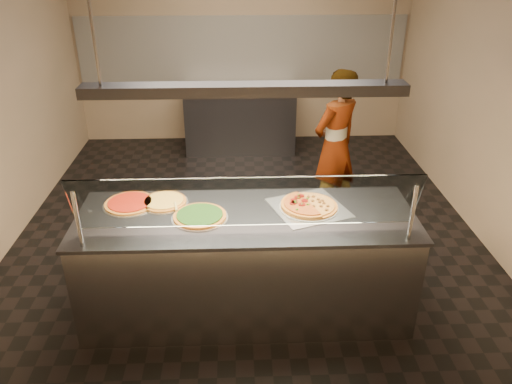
{
  "coord_description": "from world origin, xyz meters",
  "views": [
    {
      "loc": [
        -0.09,
        -4.67,
        2.9
      ],
      "look_at": [
        0.05,
        -0.98,
        1.02
      ],
      "focal_mm": 35.0,
      "sensor_mm": 36.0,
      "label": 1
    }
  ],
  "objects_px": {
    "sneeze_guard": "(247,203)",
    "heat_lamp_housing": "(245,89)",
    "half_pizza_sausage": "(322,204)",
    "pizza_spinach": "(200,216)",
    "half_pizza_pepperoni": "(295,204)",
    "worker": "(335,146)",
    "prep_table": "(240,119)",
    "perforated_tray": "(309,207)",
    "pizza_cheese": "(164,201)",
    "pizza_tomato": "(130,203)",
    "serving_counter": "(247,263)",
    "pizza_spatula": "(181,209)"
  },
  "relations": [
    {
      "from": "serving_counter",
      "to": "pizza_tomato",
      "type": "relative_size",
      "value": 6.14
    },
    {
      "from": "serving_counter",
      "to": "pizza_tomato",
      "type": "height_order",
      "value": "pizza_tomato"
    },
    {
      "from": "perforated_tray",
      "to": "serving_counter",
      "type": "bearing_deg",
      "value": -168.33
    },
    {
      "from": "pizza_spinach",
      "to": "prep_table",
      "type": "xyz_separation_m",
      "value": [
        0.35,
        3.78,
        -0.48
      ]
    },
    {
      "from": "half_pizza_pepperoni",
      "to": "half_pizza_sausage",
      "type": "distance_m",
      "value": 0.22
    },
    {
      "from": "pizza_spatula",
      "to": "prep_table",
      "type": "relative_size",
      "value": 0.14
    },
    {
      "from": "pizza_cheese",
      "to": "perforated_tray",
      "type": "bearing_deg",
      "value": -6.43
    },
    {
      "from": "serving_counter",
      "to": "prep_table",
      "type": "distance_m",
      "value": 3.76
    },
    {
      "from": "serving_counter",
      "to": "pizza_spatula",
      "type": "relative_size",
      "value": 11.9
    },
    {
      "from": "pizza_spinach",
      "to": "pizza_spatula",
      "type": "xyz_separation_m",
      "value": [
        -0.16,
        0.1,
        0.01
      ]
    },
    {
      "from": "half_pizza_sausage",
      "to": "worker",
      "type": "bearing_deg",
      "value": 75.61
    },
    {
      "from": "sneeze_guard",
      "to": "pizza_spatula",
      "type": "height_order",
      "value": "sneeze_guard"
    },
    {
      "from": "serving_counter",
      "to": "pizza_spinach",
      "type": "xyz_separation_m",
      "value": [
        -0.37,
        -0.02,
        0.48
      ]
    },
    {
      "from": "perforated_tray",
      "to": "heat_lamp_housing",
      "type": "distance_m",
      "value": 1.14
    },
    {
      "from": "sneeze_guard",
      "to": "half_pizza_pepperoni",
      "type": "height_order",
      "value": "sneeze_guard"
    },
    {
      "from": "perforated_tray",
      "to": "worker",
      "type": "bearing_deg",
      "value": 71.86
    },
    {
      "from": "serving_counter",
      "to": "pizza_cheese",
      "type": "xyz_separation_m",
      "value": [
        -0.68,
        0.24,
        0.48
      ]
    },
    {
      "from": "perforated_tray",
      "to": "prep_table",
      "type": "relative_size",
      "value": 0.43
    },
    {
      "from": "sneeze_guard",
      "to": "half_pizza_pepperoni",
      "type": "bearing_deg",
      "value": 48.07
    },
    {
      "from": "sneeze_guard",
      "to": "pizza_tomato",
      "type": "bearing_deg",
      "value": 149.36
    },
    {
      "from": "pizza_spinach",
      "to": "pizza_spatula",
      "type": "bearing_deg",
      "value": 148.36
    },
    {
      "from": "half_pizza_pepperoni",
      "to": "pizza_tomato",
      "type": "bearing_deg",
      "value": 175.1
    },
    {
      "from": "half_pizza_pepperoni",
      "to": "sneeze_guard",
      "type": "bearing_deg",
      "value": -131.93
    },
    {
      "from": "pizza_tomato",
      "to": "pizza_spatula",
      "type": "height_order",
      "value": "pizza_spatula"
    },
    {
      "from": "pizza_spatula",
      "to": "heat_lamp_housing",
      "type": "distance_m",
      "value": 1.12
    },
    {
      "from": "serving_counter",
      "to": "pizza_tomato",
      "type": "bearing_deg",
      "value": 166.81
    },
    {
      "from": "perforated_tray",
      "to": "half_pizza_sausage",
      "type": "height_order",
      "value": "half_pizza_sausage"
    },
    {
      "from": "pizza_spinach",
      "to": "half_pizza_sausage",
      "type": "bearing_deg",
      "value": 7.17
    },
    {
      "from": "prep_table",
      "to": "half_pizza_pepperoni",
      "type": "bearing_deg",
      "value": -83.5
    },
    {
      "from": "sneeze_guard",
      "to": "pizza_cheese",
      "type": "relative_size",
      "value": 6.17
    },
    {
      "from": "pizza_spatula",
      "to": "heat_lamp_housing",
      "type": "bearing_deg",
      "value": -8.55
    },
    {
      "from": "pizza_spinach",
      "to": "heat_lamp_housing",
      "type": "xyz_separation_m",
      "value": [
        0.37,
        0.02,
        1.0
      ]
    },
    {
      "from": "half_pizza_sausage",
      "to": "pizza_spinach",
      "type": "distance_m",
      "value": 1.0
    },
    {
      "from": "pizza_cheese",
      "to": "half_pizza_pepperoni",
      "type": "bearing_deg",
      "value": -7.03
    },
    {
      "from": "half_pizza_pepperoni",
      "to": "heat_lamp_housing",
      "type": "bearing_deg",
      "value": -165.12
    },
    {
      "from": "heat_lamp_housing",
      "to": "worker",
      "type": "bearing_deg",
      "value": 58.21
    },
    {
      "from": "pizza_tomato",
      "to": "heat_lamp_housing",
      "type": "bearing_deg",
      "value": -13.19
    },
    {
      "from": "half_pizza_pepperoni",
      "to": "worker",
      "type": "height_order",
      "value": "worker"
    },
    {
      "from": "pizza_spinach",
      "to": "pizza_tomato",
      "type": "distance_m",
      "value": 0.64
    },
    {
      "from": "perforated_tray",
      "to": "half_pizza_pepperoni",
      "type": "distance_m",
      "value": 0.11
    },
    {
      "from": "prep_table",
      "to": "heat_lamp_housing",
      "type": "distance_m",
      "value": 4.04
    },
    {
      "from": "half_pizza_pepperoni",
      "to": "perforated_tray",
      "type": "bearing_deg",
      "value": -0.55
    },
    {
      "from": "sneeze_guard",
      "to": "heat_lamp_housing",
      "type": "xyz_separation_m",
      "value": [
        -0.0,
        0.34,
        0.72
      ]
    },
    {
      "from": "half_pizza_pepperoni",
      "to": "worker",
      "type": "distance_m",
      "value": 1.66
    },
    {
      "from": "perforated_tray",
      "to": "half_pizza_sausage",
      "type": "relative_size",
      "value": 1.39
    },
    {
      "from": "pizza_tomato",
      "to": "pizza_spatula",
      "type": "relative_size",
      "value": 1.94
    },
    {
      "from": "sneeze_guard",
      "to": "half_pizza_sausage",
      "type": "height_order",
      "value": "sneeze_guard"
    },
    {
      "from": "worker",
      "to": "serving_counter",
      "type": "bearing_deg",
      "value": 20.31
    },
    {
      "from": "sneeze_guard",
      "to": "pizza_spatula",
      "type": "xyz_separation_m",
      "value": [
        -0.52,
        0.42,
        -0.27
      ]
    },
    {
      "from": "half_pizza_pepperoni",
      "to": "prep_table",
      "type": "xyz_separation_m",
      "value": [
        -0.42,
        3.65,
        -0.5
      ]
    }
  ]
}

